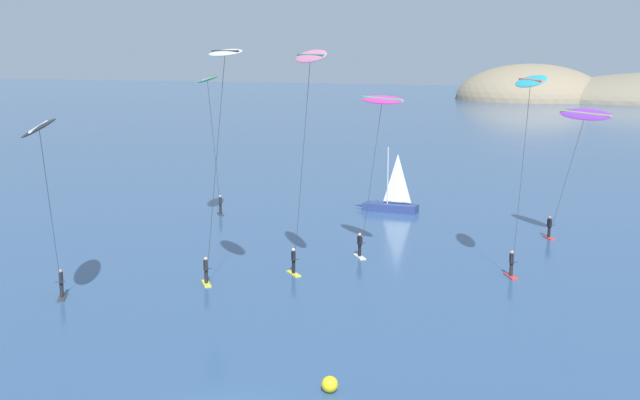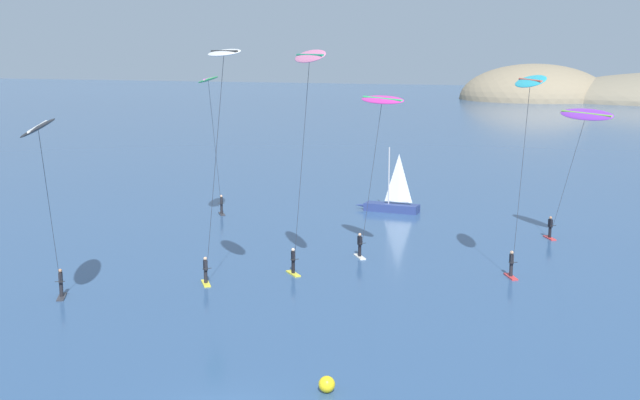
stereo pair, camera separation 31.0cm
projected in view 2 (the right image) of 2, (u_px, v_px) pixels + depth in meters
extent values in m
ellipsoid|color=#84755B|center=(534.00, 99.00, 231.13)|extent=(42.74, 42.40, 20.31)
cube|color=navy|center=(392.00, 208.00, 70.62)|extent=(4.87, 1.65, 0.70)
cone|color=navy|center=(366.00, 206.00, 71.53)|extent=(2.19, 0.78, 0.67)
cylinder|color=#B2B2B7|center=(389.00, 176.00, 70.21)|extent=(0.12, 0.12, 5.00)
pyramid|color=white|center=(399.00, 178.00, 69.90)|extent=(1.80, 0.17, 4.25)
cylinder|color=#A5A5AD|center=(398.00, 201.00, 70.28)|extent=(1.80, 0.17, 0.08)
cube|color=yellow|center=(206.00, 283.00, 48.81)|extent=(1.20, 1.45, 0.08)
cylinder|color=black|center=(206.00, 276.00, 48.73)|extent=(0.22, 0.22, 0.80)
cube|color=black|center=(205.00, 265.00, 48.60)|extent=(0.38, 0.38, 0.60)
sphere|color=tan|center=(205.00, 259.00, 48.53)|extent=(0.22, 0.22, 0.22)
cylinder|color=black|center=(207.00, 269.00, 48.31)|extent=(0.43, 0.41, 0.04)
ellipsoid|color=white|center=(224.00, 53.00, 41.91)|extent=(4.08, 4.23, 0.53)
cylinder|color=black|center=(224.00, 52.00, 41.90)|extent=(3.16, 3.34, 0.16)
cylinder|color=#333338|center=(215.00, 169.00, 45.12)|extent=(3.10, 3.29, 12.75)
cube|color=#2D2D33|center=(62.00, 297.00, 46.14)|extent=(1.09, 1.50, 0.08)
cylinder|color=black|center=(61.00, 289.00, 46.06)|extent=(0.22, 0.22, 0.80)
cube|color=black|center=(61.00, 278.00, 45.93)|extent=(0.34, 0.39, 0.60)
sphere|color=#9E7051|center=(60.00, 271.00, 45.85)|extent=(0.22, 0.22, 0.22)
cylinder|color=black|center=(60.00, 281.00, 45.62)|extent=(0.49, 0.31, 0.04)
ellipsoid|color=black|center=(38.00, 128.00, 39.89)|extent=(4.42, 6.00, 0.93)
cylinder|color=white|center=(38.00, 127.00, 39.88)|extent=(3.05, 5.03, 0.16)
cylinder|color=#333338|center=(50.00, 211.00, 42.76)|extent=(2.15, 3.63, 9.08)
cube|color=#2D2D33|center=(222.00, 214.00, 69.48)|extent=(1.20, 1.45, 0.08)
cylinder|color=black|center=(222.00, 209.00, 69.40)|extent=(0.22, 0.22, 0.80)
cube|color=black|center=(221.00, 201.00, 69.27)|extent=(0.30, 0.39, 0.60)
sphere|color=tan|center=(221.00, 196.00, 69.19)|extent=(0.22, 0.22, 0.22)
cylinder|color=black|center=(221.00, 203.00, 68.95)|extent=(0.53, 0.22, 0.04)
ellipsoid|color=green|center=(208.00, 80.00, 61.50)|extent=(2.86, 4.67, 0.63)
cylinder|color=#D660B7|center=(208.00, 79.00, 61.50)|extent=(1.54, 4.03, 0.16)
cylinder|color=#333338|center=(215.00, 145.00, 65.24)|extent=(1.86, 5.28, 10.64)
cube|color=red|center=(511.00, 277.00, 50.26)|extent=(1.05, 1.51, 0.08)
cylinder|color=black|center=(511.00, 270.00, 50.18)|extent=(0.22, 0.22, 0.80)
cube|color=black|center=(512.00, 259.00, 50.05)|extent=(0.31, 0.39, 0.60)
sphere|color=tan|center=(512.00, 252.00, 49.98)|extent=(0.22, 0.22, 0.22)
cylinder|color=black|center=(513.00, 262.00, 49.73)|extent=(0.52, 0.24, 0.04)
ellipsoid|color=#23B2C6|center=(530.00, 81.00, 45.93)|extent=(2.92, 4.59, 0.85)
cylinder|color=#DB4C38|center=(530.00, 80.00, 45.92)|extent=(1.73, 3.94, 0.16)
cylinder|color=#333338|center=(521.00, 176.00, 47.84)|extent=(0.70, 1.67, 11.11)
cube|color=red|center=(550.00, 238.00, 60.60)|extent=(1.08, 1.51, 0.08)
cylinder|color=black|center=(550.00, 232.00, 60.52)|extent=(0.22, 0.22, 0.80)
cube|color=black|center=(550.00, 223.00, 60.39)|extent=(0.37, 0.39, 0.60)
sphere|color=#9E7051|center=(551.00, 218.00, 60.31)|extent=(0.22, 0.22, 0.22)
cylinder|color=black|center=(553.00, 226.00, 60.09)|extent=(0.45, 0.38, 0.04)
ellipsoid|color=purple|center=(586.00, 114.00, 55.74)|extent=(4.43, 5.00, 0.87)
cylinder|color=#7ACC42|center=(586.00, 114.00, 55.73)|extent=(3.52, 4.17, 0.16)
cylinder|color=#333338|center=(569.00, 173.00, 57.93)|extent=(1.95, 2.33, 8.47)
cube|color=yellow|center=(293.00, 274.00, 50.95)|extent=(1.35, 1.34, 0.08)
cylinder|color=black|center=(293.00, 267.00, 50.87)|extent=(0.22, 0.22, 0.80)
cube|color=black|center=(293.00, 256.00, 50.74)|extent=(0.36, 0.39, 0.60)
sphere|color=beige|center=(293.00, 250.00, 50.66)|extent=(0.22, 0.22, 0.22)
cylinder|color=black|center=(295.00, 259.00, 50.43)|extent=(0.47, 0.36, 0.04)
ellipsoid|color=pink|center=(310.00, 56.00, 44.61)|extent=(4.11, 5.12, 0.87)
cylinder|color=#14895B|center=(310.00, 55.00, 44.60)|extent=(3.23, 4.38, 0.16)
cylinder|color=#333338|center=(302.00, 165.00, 47.53)|extent=(2.20, 3.02, 12.54)
cube|color=silver|center=(360.00, 257.00, 55.10)|extent=(1.20, 1.45, 0.08)
cylinder|color=black|center=(360.00, 250.00, 55.02)|extent=(0.22, 0.22, 0.80)
cube|color=black|center=(360.00, 241.00, 54.89)|extent=(0.38, 0.38, 0.60)
sphere|color=tan|center=(360.00, 235.00, 54.81)|extent=(0.22, 0.22, 0.22)
cylinder|color=black|center=(362.00, 243.00, 54.60)|extent=(0.41, 0.43, 0.04)
ellipsoid|color=#D62D9E|center=(382.00, 100.00, 50.75)|extent=(4.31, 4.16, 0.61)
cylinder|color=#28D160|center=(382.00, 99.00, 50.74)|extent=(3.49, 3.30, 0.16)
cylinder|color=#333338|center=(372.00, 175.00, 52.68)|extent=(1.72, 1.62, 9.78)
sphere|color=yellow|center=(327.00, 384.00, 33.32)|extent=(0.70, 0.70, 0.70)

